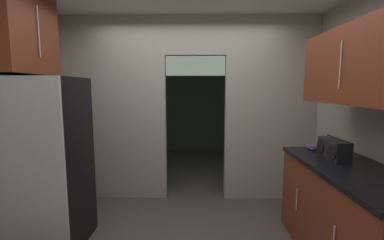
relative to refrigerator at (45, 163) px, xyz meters
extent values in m
cube|color=#ADA899|center=(0.35, 1.22, 0.45)|extent=(1.49, 0.12, 2.62)
cube|color=#ADA899|center=(2.60, 1.22, 0.45)|extent=(1.30, 0.12, 2.62)
cube|color=#ADA899|center=(1.52, 1.22, 1.49)|extent=(0.86, 0.12, 0.54)
cube|color=slate|center=(1.43, 4.23, 0.45)|extent=(3.64, 0.10, 2.62)
cube|color=slate|center=(-0.34, 2.72, 0.45)|extent=(0.10, 3.02, 2.62)
cube|color=slate|center=(3.20, 2.72, 0.45)|extent=(0.10, 3.02, 2.62)
cube|color=black|center=(0.00, 0.02, 0.00)|extent=(0.74, 0.66, 1.73)
cube|color=#B7BABC|center=(0.00, -0.33, 0.00)|extent=(0.74, 0.03, 1.73)
cube|color=maroon|center=(2.91, -0.34, -0.42)|extent=(0.65, 1.65, 0.90)
cube|color=black|center=(2.91, -0.34, 0.05)|extent=(0.69, 1.65, 0.04)
cylinder|color=#B7BABC|center=(2.57, -0.70, -0.37)|extent=(0.01, 0.01, 0.22)
cylinder|color=#B7BABC|center=(2.57, 0.03, -0.37)|extent=(0.01, 0.01, 0.22)
cube|color=maroon|center=(2.91, -0.34, 0.95)|extent=(0.34, 1.48, 0.66)
cylinder|color=#B7BABC|center=(2.72, -0.34, 0.95)|extent=(0.01, 0.01, 0.40)
cube|color=maroon|center=(-0.21, 0.10, 1.32)|extent=(0.34, 0.82, 0.84)
cylinder|color=#B7BABC|center=(-0.03, 0.10, 1.32)|extent=(0.01, 0.01, 0.50)
cube|color=black|center=(2.88, -0.05, 0.17)|extent=(0.15, 0.38, 0.20)
cylinder|color=#262626|center=(2.88, -0.05, 0.29)|extent=(0.02, 0.27, 0.02)
cylinder|color=black|center=(2.80, -0.16, 0.17)|extent=(0.01, 0.14, 0.14)
cylinder|color=black|center=(2.80, 0.07, 0.17)|extent=(0.01, 0.14, 0.14)
cube|color=black|center=(2.87, 0.33, 0.08)|extent=(0.10, 0.14, 0.02)
cube|color=#2D609E|center=(2.86, 0.33, 0.09)|extent=(0.15, 0.15, 0.02)
cube|color=#8C3893|center=(2.87, 0.33, 0.11)|extent=(0.13, 0.12, 0.01)
camera|label=1|loc=(1.53, -2.56, 0.76)|focal=24.51mm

